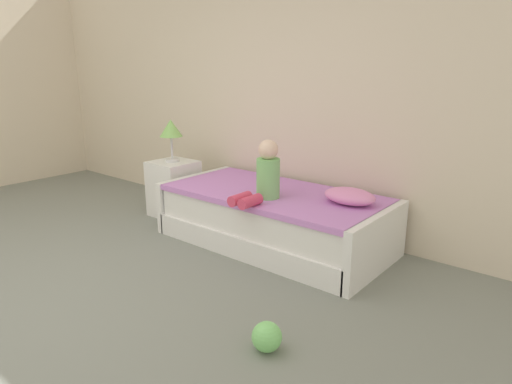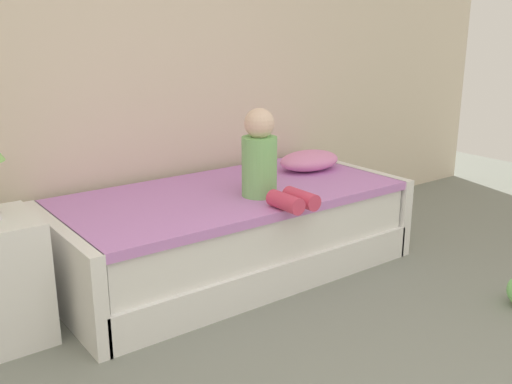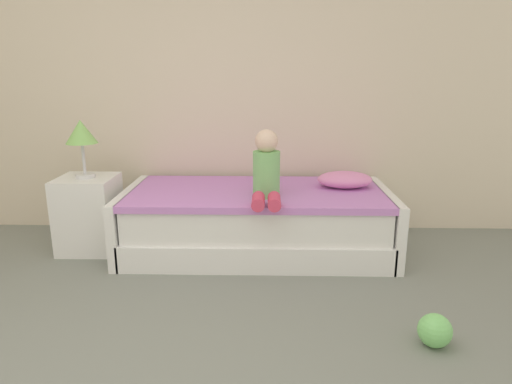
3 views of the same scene
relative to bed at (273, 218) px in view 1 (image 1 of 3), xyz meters
name	(u,v)px [view 1 (image 1 of 3)]	position (x,y,z in m)	size (l,w,h in m)	color
ground_plane	(29,310)	(-0.56, -2.00, -0.25)	(9.20, 9.20, 0.00)	gray
wall_rear	(266,80)	(-0.56, 0.60, 1.20)	(7.20, 0.10, 2.90)	beige
bed	(273,218)	(0.00, 0.00, 0.00)	(2.11, 1.00, 0.50)	white
nightstand	(174,188)	(-1.35, -0.02, 0.05)	(0.44, 0.44, 0.60)	white
table_lamp	(171,130)	(-1.35, -0.02, 0.69)	(0.24, 0.24, 0.45)	silver
child_figure	(265,175)	(0.08, -0.23, 0.46)	(0.20, 0.51, 0.50)	#7FC672
pillow	(350,196)	(0.71, 0.10, 0.32)	(0.44, 0.30, 0.13)	#EA8CC6
toy_ball	(267,337)	(0.97, -1.33, -0.16)	(0.18, 0.18, 0.18)	#7FD872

